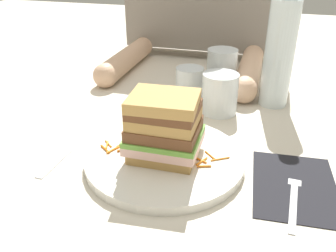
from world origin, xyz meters
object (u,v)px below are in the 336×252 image
at_px(knife, 69,149).
at_px(fork, 294,192).
at_px(juice_glass, 220,96).
at_px(napkin_dark, 295,185).
at_px(empty_tumbler_1, 222,69).
at_px(main_plate, 163,158).
at_px(sandwich, 163,127).
at_px(water_bottle, 280,49).
at_px(empty_tumbler_0, 190,83).

bearing_deg(knife, fork, -3.09).
bearing_deg(juice_glass, napkin_dark, -56.25).
height_order(knife, empty_tumbler_1, empty_tumbler_1).
xyz_separation_m(napkin_dark, empty_tumbler_1, (-0.18, 0.39, 0.05)).
bearing_deg(empty_tumbler_1, main_plate, -96.10).
xyz_separation_m(napkin_dark, knife, (-0.39, -0.00, 0.00)).
bearing_deg(empty_tumbler_1, sandwich, -96.15).
bearing_deg(napkin_dark, sandwich, 178.37).
bearing_deg(empty_tumbler_1, fork, -66.99).
distance_m(napkin_dark, water_bottle, 0.34).
relative_size(sandwich, juice_glass, 1.35).
height_order(fork, knife, fork).
bearing_deg(fork, juice_glass, 121.18).
height_order(main_plate, empty_tumbler_0, empty_tumbler_0).
relative_size(napkin_dark, knife, 0.89).
bearing_deg(empty_tumbler_0, napkin_dark, -51.45).
bearing_deg(main_plate, empty_tumbler_0, 94.36).
xyz_separation_m(fork, empty_tumbler_1, (-0.17, 0.41, 0.04)).
bearing_deg(napkin_dark, fork, -93.32).
xyz_separation_m(main_plate, empty_tumbler_1, (0.04, 0.38, 0.04)).
distance_m(napkin_dark, knife, 0.39).
relative_size(knife, empty_tumbler_0, 2.72).
xyz_separation_m(juice_glass, empty_tumbler_1, (-0.02, 0.15, 0.01)).
bearing_deg(fork, water_bottle, 97.09).
height_order(main_plate, napkin_dark, main_plate).
bearing_deg(main_plate, sandwich, -121.79).
relative_size(sandwich, napkin_dark, 0.68).
distance_m(knife, water_bottle, 0.49).
height_order(napkin_dark, empty_tumbler_1, empty_tumbler_1).
bearing_deg(napkin_dark, water_bottle, 97.83).
bearing_deg(main_plate, empty_tumbler_1, 83.90).
bearing_deg(sandwich, knife, -177.67).
distance_m(main_plate, sandwich, 0.06).
bearing_deg(napkin_dark, knife, -179.85).
bearing_deg(empty_tumbler_1, empty_tumbler_0, -125.43).
bearing_deg(main_plate, napkin_dark, -1.77).
distance_m(napkin_dark, empty_tumbler_1, 0.43).
bearing_deg(juice_glass, knife, -135.33).
xyz_separation_m(fork, knife, (-0.39, 0.02, -0.00)).
height_order(napkin_dark, fork, fork).
distance_m(water_bottle, empty_tumbler_1, 0.17).
relative_size(sandwich, empty_tumbler_1, 1.22).
height_order(sandwich, juice_glass, sandwich).
relative_size(water_bottle, empty_tumbler_0, 3.87).
height_order(main_plate, water_bottle, water_bottle).
xyz_separation_m(sandwich, knife, (-0.18, -0.01, -0.07)).
bearing_deg(empty_tumbler_0, main_plate, -85.64).
bearing_deg(sandwich, napkin_dark, -1.63).
xyz_separation_m(main_plate, juice_glass, (0.06, 0.23, 0.03)).
relative_size(fork, empty_tumbler_0, 2.27).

